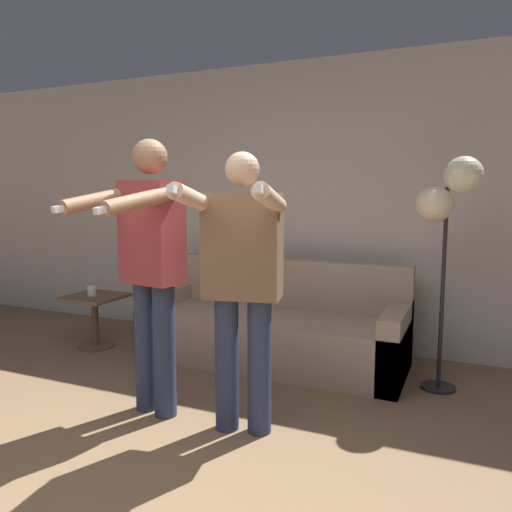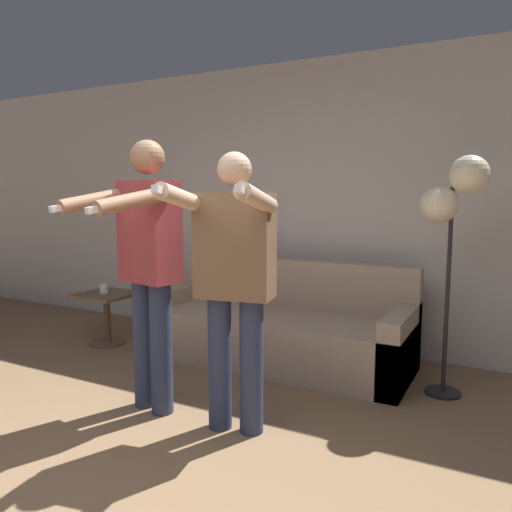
{
  "view_description": "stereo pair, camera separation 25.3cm",
  "coord_description": "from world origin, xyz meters",
  "px_view_note": "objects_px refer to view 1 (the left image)",
  "views": [
    {
      "loc": [
        1.41,
        -1.43,
        1.41
      ],
      "look_at": [
        0.02,
        1.73,
        0.98
      ],
      "focal_mm": 35.0,
      "sensor_mm": 36.0,
      "label": 1
    },
    {
      "loc": [
        1.64,
        -1.32,
        1.41
      ],
      "look_at": [
        0.02,
        1.73,
        0.98
      ],
      "focal_mm": 35.0,
      "sensor_mm": 36.0,
      "label": 2
    }
  ],
  "objects_px": {
    "cat": "(233,249)",
    "floor_lamp": "(448,200)",
    "couch": "(273,330)",
    "person_right": "(242,274)",
    "person_left": "(150,261)",
    "cup": "(92,291)",
    "side_table": "(95,310)"
  },
  "relations": [
    {
      "from": "person_right",
      "to": "cup",
      "type": "relative_size",
      "value": 18.56
    },
    {
      "from": "cup",
      "to": "cat",
      "type": "bearing_deg",
      "value": 28.58
    },
    {
      "from": "couch",
      "to": "side_table",
      "type": "bearing_deg",
      "value": -169.72
    },
    {
      "from": "person_left",
      "to": "person_right",
      "type": "height_order",
      "value": "person_left"
    },
    {
      "from": "side_table",
      "to": "person_right",
      "type": "bearing_deg",
      "value": -26.08
    },
    {
      "from": "person_right",
      "to": "couch",
      "type": "bearing_deg",
      "value": 92.64
    },
    {
      "from": "person_left",
      "to": "cat",
      "type": "height_order",
      "value": "person_left"
    },
    {
      "from": "person_left",
      "to": "side_table",
      "type": "distance_m",
      "value": 1.75
    },
    {
      "from": "person_right",
      "to": "cup",
      "type": "xyz_separation_m",
      "value": [
        -1.96,
        0.94,
        -0.43
      ]
    },
    {
      "from": "person_left",
      "to": "cup",
      "type": "relative_size",
      "value": 19.65
    },
    {
      "from": "person_right",
      "to": "cup",
      "type": "distance_m",
      "value": 2.21
    },
    {
      "from": "floor_lamp",
      "to": "side_table",
      "type": "bearing_deg",
      "value": -175.85
    },
    {
      "from": "person_right",
      "to": "floor_lamp",
      "type": "distance_m",
      "value": 1.61
    },
    {
      "from": "cat",
      "to": "side_table",
      "type": "height_order",
      "value": "cat"
    },
    {
      "from": "couch",
      "to": "cat",
      "type": "relative_size",
      "value": 4.78
    },
    {
      "from": "cat",
      "to": "side_table",
      "type": "relative_size",
      "value": 0.94
    },
    {
      "from": "side_table",
      "to": "cup",
      "type": "xyz_separation_m",
      "value": [
        -0.01,
        -0.02,
        0.18
      ]
    },
    {
      "from": "side_table",
      "to": "couch",
      "type": "bearing_deg",
      "value": 10.28
    },
    {
      "from": "person_right",
      "to": "floor_lamp",
      "type": "relative_size",
      "value": 0.99
    },
    {
      "from": "person_left",
      "to": "cup",
      "type": "height_order",
      "value": "person_left"
    },
    {
      "from": "couch",
      "to": "cup",
      "type": "relative_size",
      "value": 24.68
    },
    {
      "from": "cat",
      "to": "side_table",
      "type": "xyz_separation_m",
      "value": [
        -1.13,
        -0.6,
        -0.55
      ]
    },
    {
      "from": "cat",
      "to": "floor_lamp",
      "type": "height_order",
      "value": "floor_lamp"
    },
    {
      "from": "cat",
      "to": "floor_lamp",
      "type": "distance_m",
      "value": 1.95
    },
    {
      "from": "couch",
      "to": "side_table",
      "type": "height_order",
      "value": "couch"
    },
    {
      "from": "couch",
      "to": "cup",
      "type": "bearing_deg",
      "value": -169.13
    },
    {
      "from": "couch",
      "to": "person_right",
      "type": "bearing_deg",
      "value": -76.34
    },
    {
      "from": "couch",
      "to": "cat",
      "type": "xyz_separation_m",
      "value": [
        -0.52,
        0.3,
        0.63
      ]
    },
    {
      "from": "person_right",
      "to": "side_table",
      "type": "relative_size",
      "value": 3.39
    },
    {
      "from": "floor_lamp",
      "to": "cat",
      "type": "bearing_deg",
      "value": 168.38
    },
    {
      "from": "couch",
      "to": "floor_lamp",
      "type": "distance_m",
      "value": 1.73
    },
    {
      "from": "couch",
      "to": "floor_lamp",
      "type": "height_order",
      "value": "floor_lamp"
    }
  ]
}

